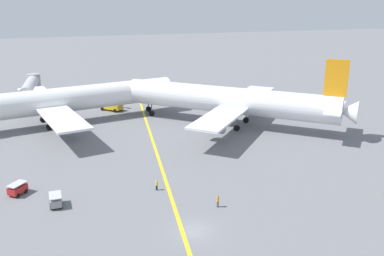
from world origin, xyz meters
TOP-DOWN VIEW (x-y plane):
  - ground_plane at (0.00, 0.00)m, footprint 600.00×600.00m
  - taxiway_stripe at (-0.05, 10.00)m, footprint 17.74×118.83m
  - airliner_at_gate_left at (-13.22, 52.86)m, footprint 58.51×44.61m
  - airliner_being_pushed at (22.21, 39.28)m, footprint 43.23×41.61m
  - pushback_tug at (-0.54, 61.28)m, footprint 6.98×7.45m
  - gse_baggage_cart_trailing at (-20.64, 17.67)m, footprint 2.98×3.10m
  - gse_baggage_cart_near_cluster at (-15.61, 12.09)m, footprint 1.63×2.75m
  - ground_crew_marshaller_foreground at (4.98, 4.59)m, footprint 0.36×0.48m
  - ground_crew_wing_walker_right at (-1.45, 12.41)m, footprint 0.38×0.45m
  - jet_bridge at (-19.69, 79.87)m, footprint 5.18×21.87m

SIDE VIEW (x-z plane):
  - ground_plane at x=0.00m, z-range 0.00..0.00m
  - taxiway_stripe at x=-0.05m, z-range 0.00..0.01m
  - ground_crew_wing_walker_right at x=-1.45m, z-range 0.03..1.57m
  - gse_baggage_cart_trailing at x=-20.64m, z-range 0.01..1.72m
  - gse_baggage_cart_near_cluster at x=-15.61m, z-range 0.01..1.72m
  - ground_crew_marshaller_foreground at x=4.98m, z-range 0.04..1.75m
  - pushback_tug at x=-0.54m, z-range -0.23..2.75m
  - jet_bridge at x=-19.69m, z-range 1.30..7.46m
  - airliner_at_gate_left at x=-13.22m, z-range -2.80..13.52m
  - airliner_being_pushed at x=22.21m, z-range -2.27..13.64m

